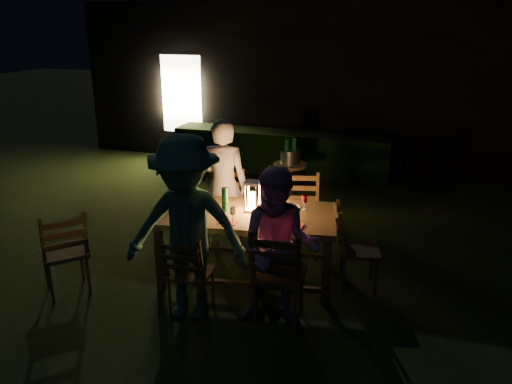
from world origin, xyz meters
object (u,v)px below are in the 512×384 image
(dining_table, at_px, (247,219))
(bottle_bucket_a, at_px, (286,154))
(chair_far_left, at_px, (224,225))
(bottle_table, at_px, (225,200))
(chair_near_left, at_px, (191,287))
(person_opp_left, at_px, (186,230))
(chair_near_right, at_px, (279,290))
(bottle_bucket_b, at_px, (294,153))
(side_table, at_px, (290,169))
(chair_spare, at_px, (66,267))
(person_house_side, at_px, (223,185))
(person_opp_right, at_px, (279,249))
(lantern, at_px, (252,198))
(chair_end, at_px, (356,262))
(ice_bucket, at_px, (290,157))
(chair_far_right, at_px, (300,230))

(dining_table, bearing_deg, bottle_bucket_a, 85.15)
(chair_far_left, relative_size, bottle_table, 3.77)
(chair_near_left, relative_size, person_opp_left, 0.50)
(chair_near_right, relative_size, bottle_bucket_b, 3.36)
(chair_near_left, xyz_separation_m, side_table, (0.18, 3.27, 0.34))
(chair_spare, relative_size, person_opp_left, 0.56)
(person_house_side, relative_size, person_opp_right, 1.07)
(bottle_table, bearing_deg, lantern, 18.79)
(chair_far_left, distance_m, chair_end, 1.85)
(ice_bucket, bearing_deg, chair_spare, -115.86)
(chair_near_left, distance_m, bottle_bucket_a, 3.29)
(chair_end, relative_size, bottle_bucket_a, 3.12)
(chair_spare, bearing_deg, chair_end, -26.81)
(bottle_table, bearing_deg, bottle_bucket_b, 86.38)
(person_opp_right, height_order, bottle_bucket_b, person_opp_right)
(chair_far_left, relative_size, chair_end, 1.06)
(bottle_bucket_a, bearing_deg, person_opp_left, -92.16)
(person_opp_left, bearing_deg, chair_near_left, 92.27)
(side_table, relative_size, bottle_bucket_b, 2.22)
(lantern, bearing_deg, bottle_table, -161.21)
(bottle_table, bearing_deg, dining_table, 9.33)
(chair_far_right, height_order, person_opp_left, person_opp_left)
(dining_table, xyz_separation_m, bottle_bucket_a, (-0.19, 2.40, 0.13))
(person_opp_right, bearing_deg, ice_bucket, 93.36)
(lantern, bearing_deg, chair_far_left, 134.00)
(chair_far_left, height_order, chair_far_right, chair_far_left)
(chair_end, distance_m, person_opp_left, 1.97)
(chair_near_right, relative_size, person_house_side, 0.63)
(dining_table, distance_m, lantern, 0.25)
(chair_near_left, height_order, bottle_bucket_b, bottle_bucket_b)
(chair_near_left, height_order, chair_spare, chair_spare)
(dining_table, relative_size, lantern, 6.01)
(chair_end, distance_m, chair_spare, 3.18)
(chair_spare, bearing_deg, chair_far_left, 6.04)
(chair_spare, relative_size, bottle_table, 3.73)
(person_house_side, bearing_deg, bottle_bucket_a, -112.52)
(chair_near_right, distance_m, chair_far_right, 1.55)
(chair_end, xyz_separation_m, bottle_bucket_b, (-1.30, 2.28, 0.57))
(dining_table, distance_m, chair_far_left, 0.99)
(bottle_bucket_b, bearing_deg, chair_far_right, -72.81)
(dining_table, xyz_separation_m, chair_far_left, (-0.57, 0.69, -0.42))
(chair_near_left, xyz_separation_m, bottle_table, (0.07, 0.79, 0.68))
(side_table, bearing_deg, chair_near_left, -93.22)
(chair_near_left, xyz_separation_m, chair_spare, (-1.44, -0.08, 0.03))
(bottle_table, relative_size, side_table, 0.39)
(chair_far_left, height_order, person_house_side, person_house_side)
(chair_spare, xyz_separation_m, bottle_table, (1.52, 0.87, 0.64))
(person_opp_right, xyz_separation_m, bottle_bucket_b, (-0.66, 3.21, 0.07))
(dining_table, xyz_separation_m, person_house_side, (-0.58, 0.74, 0.11))
(side_table, relative_size, bottle_bucket_a, 2.22)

